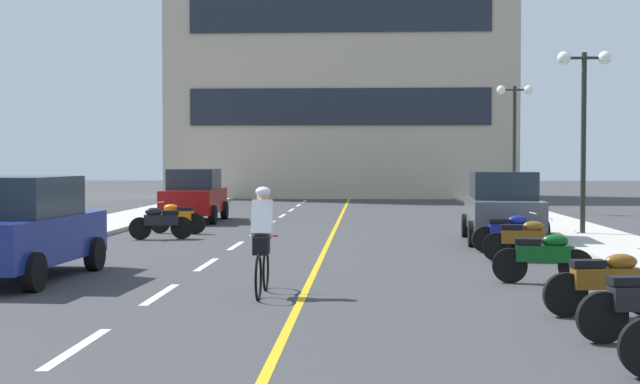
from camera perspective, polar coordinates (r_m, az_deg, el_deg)
The scene contains 28 objects.
ground_plane at distance 24.79m, azimuth 0.17°, elevation -2.84°, with size 140.00×140.00×0.00m, color #38383A.
curb_left at distance 29.00m, azimuth -13.89°, elevation -2.08°, with size 2.40×72.00×0.12m, color #B7B2A8.
curb_right at distance 28.38m, azimuth 15.18°, elevation -2.17°, with size 2.40×72.00×0.12m, color #B7B2A8.
lane_dash_1 at distance 10.41m, azimuth -15.37°, elevation -9.65°, with size 0.14×2.20×0.01m, color silver.
lane_dash_2 at distance 14.20m, azimuth -10.23°, elevation -6.49°, with size 0.14×2.20×0.01m, color silver.
lane_dash_3 at distance 18.08m, azimuth -7.31°, elevation -4.65°, with size 0.14×2.20×0.01m, color silver.
lane_dash_4 at distance 22.01m, azimuth -5.44°, elevation -3.45°, with size 0.14×2.20×0.01m, color silver.
lane_dash_5 at distance 25.96m, azimuth -4.13°, elevation -2.62°, with size 0.14×2.20×0.01m, color silver.
lane_dash_6 at distance 29.92m, azimuth -3.18°, elevation -2.01°, with size 0.14×2.20×0.01m, color silver.
lane_dash_7 at distance 33.89m, azimuth -2.44°, elevation -1.53°, with size 0.14×2.20×0.01m, color silver.
lane_dash_8 at distance 37.87m, azimuth -1.86°, elevation -1.16°, with size 0.14×2.20×0.01m, color silver.
lane_dash_9 at distance 41.85m, azimuth -1.39°, elevation -0.86°, with size 0.14×2.20×0.01m, color silver.
lane_dash_10 at distance 45.83m, azimuth -1.01°, elevation -0.61°, with size 0.14×2.20×0.01m, color silver.
lane_dash_11 at distance 49.82m, azimuth -0.68°, elevation -0.40°, with size 0.14×2.20×0.01m, color silver.
centre_line_yellow at distance 27.77m, azimuth 1.00°, elevation -2.31°, with size 0.12×66.00×0.01m, color gold.
office_building at distance 52.38m, azimuth 1.38°, elevation 8.98°, with size 19.66×6.71×16.92m.
street_lamp_mid at distance 25.28m, azimuth 16.62°, elevation 5.71°, with size 1.46×0.36×4.96m.
street_lamp_far at distance 36.81m, azimuth 12.41°, elevation 4.63°, with size 1.46×0.36×5.04m.
parked_car_near at distance 16.45m, azimuth -18.76°, elevation -2.20°, with size 2.07×4.27×1.82m.
parked_car_mid at distance 23.34m, azimuth 11.67°, elevation -0.93°, with size 2.09×4.28×1.82m.
parked_car_far at distance 30.91m, azimuth -8.09°, elevation -0.20°, with size 2.00×4.24×1.82m.
motorcycle_3 at distance 12.53m, azimuth 17.98°, elevation -5.52°, with size 1.70×0.60×0.92m.
motorcycle_4 at distance 15.57m, azimuth 14.20°, elevation -4.03°, with size 1.70×0.60×0.92m.
motorcycle_5 at distance 18.88m, azimuth 13.00°, elevation -2.97°, with size 1.70×0.60×0.92m.
motorcycle_6 at distance 20.72m, azimuth 12.10°, elevation -2.53°, with size 1.70×0.60×0.92m.
motorcycle_7 at distance 24.04m, azimuth -10.23°, elevation -1.89°, with size 1.66×0.72×0.92m.
motorcycle_8 at distance 25.87m, azimuth -9.19°, elevation -1.61°, with size 1.69×0.61×0.92m.
cyclist_rider at distance 13.86m, azimuth -3.74°, elevation -2.99°, with size 0.42×1.77×1.71m.
Camera 1 is at (1.24, -3.67, 2.09)m, focal length 49.72 mm.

